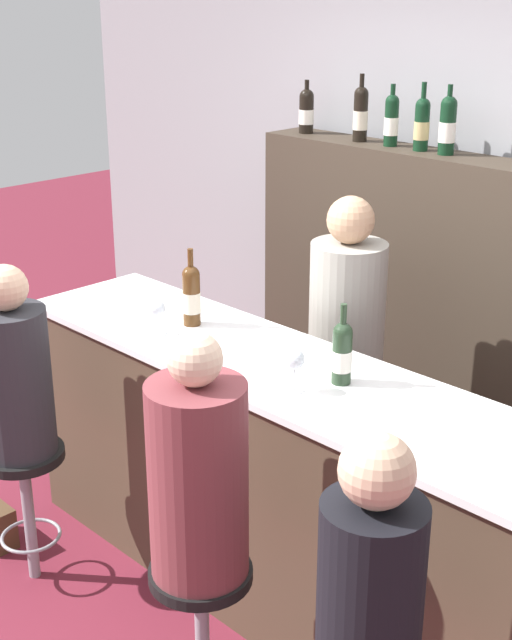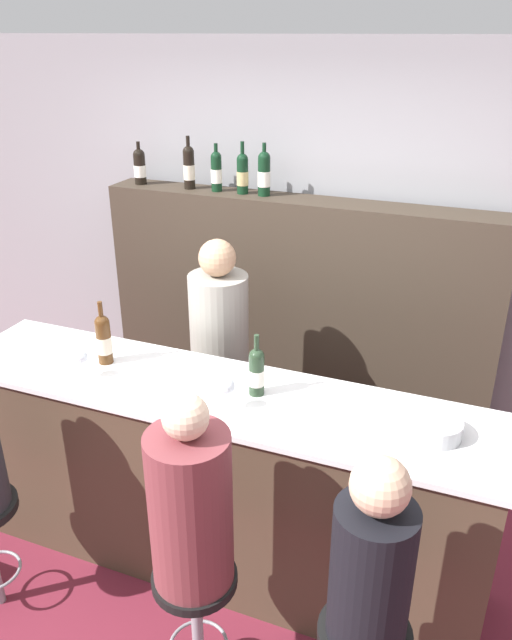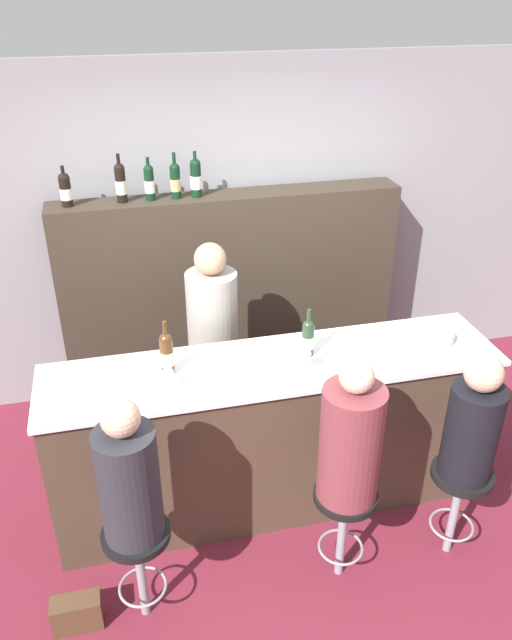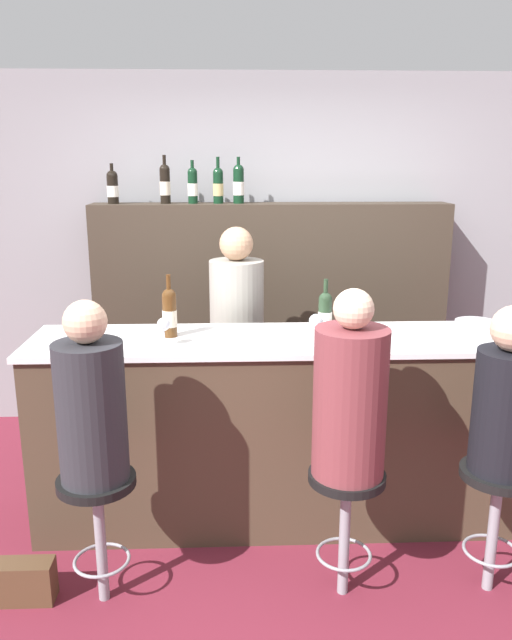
% 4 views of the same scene
% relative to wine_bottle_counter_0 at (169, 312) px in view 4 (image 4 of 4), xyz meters
% --- Properties ---
extents(ground_plane, '(16.00, 16.00, 0.00)m').
position_rel_wine_bottle_counter_0_xyz_m(ground_plane, '(0.62, -0.34, -1.20)').
color(ground_plane, maroon).
extents(wall_back, '(6.40, 0.05, 2.60)m').
position_rel_wine_bottle_counter_0_xyz_m(wall_back, '(0.62, 1.48, 0.10)').
color(wall_back, gray).
rests_on(wall_back, ground_plane).
extents(bar_counter, '(2.73, 0.62, 1.07)m').
position_rel_wine_bottle_counter_0_xyz_m(bar_counter, '(0.62, -0.05, -0.67)').
color(bar_counter, '#473828').
rests_on(bar_counter, ground_plane).
extents(back_bar_cabinet, '(2.55, 0.28, 1.69)m').
position_rel_wine_bottle_counter_0_xyz_m(back_bar_cabinet, '(0.62, 1.25, -0.36)').
color(back_bar_cabinet, '#382D23').
rests_on(back_bar_cabinet, ground_plane).
extents(wine_bottle_counter_0, '(0.08, 0.08, 0.34)m').
position_rel_wine_bottle_counter_0_xyz_m(wine_bottle_counter_0, '(0.00, 0.00, 0.00)').
color(wine_bottle_counter_0, '#4C2D14').
rests_on(wine_bottle_counter_0, bar_counter).
extents(wine_bottle_counter_1, '(0.07, 0.07, 0.31)m').
position_rel_wine_bottle_counter_0_xyz_m(wine_bottle_counter_1, '(0.83, -0.00, -0.01)').
color(wine_bottle_counter_1, '#233823').
rests_on(wine_bottle_counter_1, bar_counter).
extents(wine_bottle_backbar_0, '(0.08, 0.08, 0.28)m').
position_rel_wine_bottle_counter_0_xyz_m(wine_bottle_backbar_0, '(-0.49, 1.25, 0.60)').
color(wine_bottle_backbar_0, black).
rests_on(wine_bottle_backbar_0, back_bar_cabinet).
extents(wine_bottle_backbar_1, '(0.07, 0.07, 0.33)m').
position_rel_wine_bottle_counter_0_xyz_m(wine_bottle_backbar_1, '(-0.13, 1.25, 0.62)').
color(wine_bottle_backbar_1, black).
rests_on(wine_bottle_backbar_1, back_bar_cabinet).
extents(wine_bottle_backbar_2, '(0.07, 0.07, 0.30)m').
position_rel_wine_bottle_counter_0_xyz_m(wine_bottle_backbar_2, '(0.06, 1.25, 0.61)').
color(wine_bottle_backbar_2, black).
rests_on(wine_bottle_backbar_2, back_bar_cabinet).
extents(wine_bottle_backbar_3, '(0.07, 0.07, 0.32)m').
position_rel_wine_bottle_counter_0_xyz_m(wine_bottle_backbar_3, '(0.24, 1.25, 0.61)').
color(wine_bottle_backbar_3, black).
rests_on(wine_bottle_backbar_3, back_bar_cabinet).
extents(wine_bottle_backbar_4, '(0.08, 0.08, 0.32)m').
position_rel_wine_bottle_counter_0_xyz_m(wine_bottle_backbar_4, '(0.39, 1.25, 0.62)').
color(wine_bottle_backbar_4, black).
rests_on(wine_bottle_backbar_4, back_bar_cabinet).
extents(wine_glass_0, '(0.07, 0.07, 0.15)m').
position_rel_wine_bottle_counter_0_xyz_m(wine_glass_0, '(-0.01, -0.17, -0.03)').
color(wine_glass_0, silver).
rests_on(wine_glass_0, bar_counter).
extents(wine_glass_1, '(0.07, 0.07, 0.16)m').
position_rel_wine_bottle_counter_0_xyz_m(wine_glass_1, '(0.76, -0.17, -0.02)').
color(wine_glass_1, silver).
rests_on(wine_glass_1, bar_counter).
extents(metal_bowl, '(0.23, 0.23, 0.08)m').
position_rel_wine_bottle_counter_0_xyz_m(metal_bowl, '(1.65, -0.04, -0.10)').
color(metal_bowl, '#B7B7BC').
rests_on(metal_bowl, bar_counter).
extents(bar_stool_left, '(0.35, 0.35, 0.62)m').
position_rel_wine_bottle_counter_0_xyz_m(bar_stool_left, '(-0.28, -0.71, -0.72)').
color(bar_stool_left, gray).
rests_on(bar_stool_left, ground_plane).
extents(guest_seated_left, '(0.30, 0.30, 0.81)m').
position_rel_wine_bottle_counter_0_xyz_m(guest_seated_left, '(-0.28, -0.71, -0.23)').
color(guest_seated_left, '#28282D').
rests_on(guest_seated_left, bar_stool_left).
extents(bar_stool_middle, '(0.35, 0.35, 0.62)m').
position_rel_wine_bottle_counter_0_xyz_m(bar_stool_middle, '(0.84, -0.71, -0.72)').
color(bar_stool_middle, gray).
rests_on(bar_stool_middle, ground_plane).
extents(guest_seated_middle, '(0.32, 0.32, 0.85)m').
position_rel_wine_bottle_counter_0_xyz_m(guest_seated_middle, '(0.84, -0.71, -0.21)').
color(guest_seated_middle, brown).
rests_on(guest_seated_middle, bar_stool_middle).
extents(bar_stool_right, '(0.35, 0.35, 0.62)m').
position_rel_wine_bottle_counter_0_xyz_m(bar_stool_right, '(1.54, -0.71, -0.72)').
color(bar_stool_right, gray).
rests_on(bar_stool_right, ground_plane).
extents(guest_seated_right, '(0.29, 0.29, 0.77)m').
position_rel_wine_bottle_counter_0_xyz_m(guest_seated_right, '(1.54, -0.71, -0.24)').
color(guest_seated_right, black).
rests_on(guest_seated_right, bar_stool_right).
extents(bartender, '(0.34, 0.34, 1.59)m').
position_rel_wine_bottle_counter_0_xyz_m(bartender, '(0.36, 0.60, -0.47)').
color(bartender, gray).
rests_on(bartender, ground_plane).
extents(handbag, '(0.26, 0.12, 0.20)m').
position_rel_wine_bottle_counter_0_xyz_m(handbag, '(-0.63, -0.71, -1.10)').
color(handbag, '#513823').
rests_on(handbag, ground_plane).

